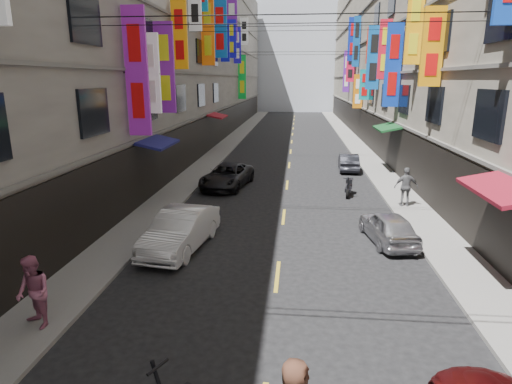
% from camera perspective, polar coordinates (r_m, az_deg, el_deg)
% --- Properties ---
extents(sidewalk_left, '(2.00, 90.00, 0.12)m').
position_cam_1_polar(sidewalk_left, '(37.33, -4.65, 5.63)').
color(sidewalk_left, slate).
rests_on(sidewalk_left, ground).
extents(sidewalk_right, '(2.00, 90.00, 0.12)m').
position_cam_1_polar(sidewalk_right, '(37.17, 13.97, 5.20)').
color(sidewalk_right, slate).
rests_on(sidewalk_right, ground).
extents(building_row_left, '(10.14, 90.00, 19.00)m').
position_cam_1_polar(building_row_left, '(38.54, -14.31, 19.59)').
color(building_row_left, gray).
rests_on(building_row_left, ground).
extents(building_row_right, '(10.14, 90.00, 19.00)m').
position_cam_1_polar(building_row_right, '(38.22, 24.31, 18.83)').
color(building_row_right, '#ABA18F').
rests_on(building_row_right, ground).
extents(haze_block, '(18.00, 8.00, 22.00)m').
position_cam_1_polar(haze_block, '(86.43, 5.40, 18.05)').
color(haze_block, silver).
rests_on(haze_block, ground).
extents(shop_signage, '(14.00, 55.00, 11.80)m').
position_cam_1_polar(shop_signage, '(29.44, 4.38, 20.81)').
color(shop_signage, '#0E57A4').
rests_on(shop_signage, ground).
extents(street_awnings, '(13.99, 35.20, 0.41)m').
position_cam_1_polar(street_awnings, '(20.58, 0.50, 6.49)').
color(street_awnings, '#124724').
rests_on(street_awnings, ground).
extents(overhead_cables, '(14.00, 38.04, 1.24)m').
position_cam_1_polar(overhead_cables, '(24.46, 4.57, 21.39)').
color(overhead_cables, black).
rests_on(overhead_cables, ground).
extents(lane_markings, '(0.12, 80.20, 0.01)m').
position_cam_1_polar(lane_markings, '(33.82, 4.55, 4.58)').
color(lane_markings, gold).
rests_on(lane_markings, ground).
extents(scooter_far_right, '(0.63, 1.79, 1.14)m').
position_cam_1_polar(scooter_far_right, '(23.15, 12.26, 0.63)').
color(scooter_far_right, black).
rests_on(scooter_far_right, ground).
extents(car_left_mid, '(2.14, 4.57, 1.45)m').
position_cam_1_polar(car_left_mid, '(15.67, -10.02, -5.00)').
color(car_left_mid, white).
rests_on(car_left_mid, ground).
extents(car_left_far, '(2.86, 4.94, 1.29)m').
position_cam_1_polar(car_left_far, '(24.37, -3.88, 2.14)').
color(car_left_far, black).
rests_on(car_left_far, ground).
extents(car_right_mid, '(1.95, 3.71, 1.20)m').
position_cam_1_polar(car_right_mid, '(16.84, 17.21, -4.48)').
color(car_right_mid, '#B1B1B6').
rests_on(car_right_mid, ground).
extents(car_right_far, '(1.38, 3.57, 1.16)m').
position_cam_1_polar(car_right_far, '(29.52, 12.21, 3.93)').
color(car_right_far, '#25262D').
rests_on(car_right_far, ground).
extents(pedestrian_lfar, '(1.07, 1.00, 1.82)m').
position_cam_1_polar(pedestrian_lfar, '(11.78, -27.57, -11.79)').
color(pedestrian_lfar, '#BF6584').
rests_on(pedestrian_lfar, sidewalk_left).
extents(pedestrian_rfar, '(1.10, 0.64, 1.86)m').
position_cam_1_polar(pedestrian_rfar, '(21.40, 19.38, 0.65)').
color(pedestrian_rfar, '#59595C').
rests_on(pedestrian_rfar, sidewalk_right).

